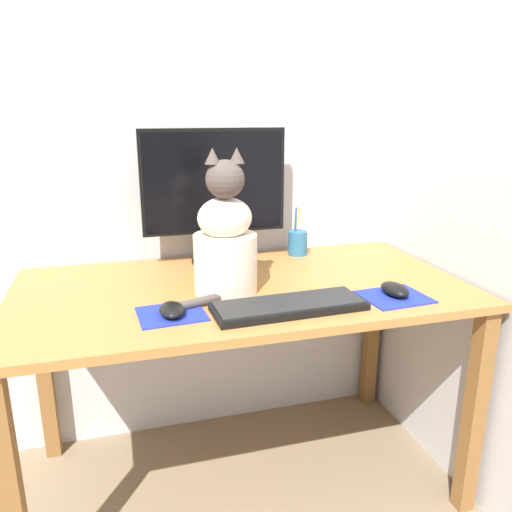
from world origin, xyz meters
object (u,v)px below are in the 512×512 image
monitor (214,189)px  cat (225,241)px  pen_cup (298,242)px  keyboard (289,306)px  computer_mouse_left (172,310)px  computer_mouse_right (395,289)px

monitor → cat: bearing=-95.9°
cat → pen_cup: size_ratio=2.39×
keyboard → cat: 0.27m
keyboard → computer_mouse_left: size_ratio=4.12×
monitor → pen_cup: size_ratio=2.81×
computer_mouse_left → pen_cup: (0.52, 0.46, 0.03)m
keyboard → pen_cup: 0.54m
computer_mouse_right → pen_cup: pen_cup is taller
cat → monitor: bearing=84.8°
monitor → keyboard: monitor is taller
computer_mouse_right → monitor: bearing=132.3°
keyboard → computer_mouse_right: (0.33, 0.01, 0.01)m
computer_mouse_left → cat: bearing=39.0°
keyboard → cat: size_ratio=1.00×
keyboard → pen_cup: size_ratio=2.38×
keyboard → cat: (-0.13, 0.18, 0.14)m
computer_mouse_left → keyboard: bearing=-7.3°
computer_mouse_left → computer_mouse_right: size_ratio=0.93×
keyboard → cat: cat is taller
keyboard → computer_mouse_left: computer_mouse_left is taller
cat → computer_mouse_right: bearing=-19.2°
computer_mouse_left → pen_cup: 0.69m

